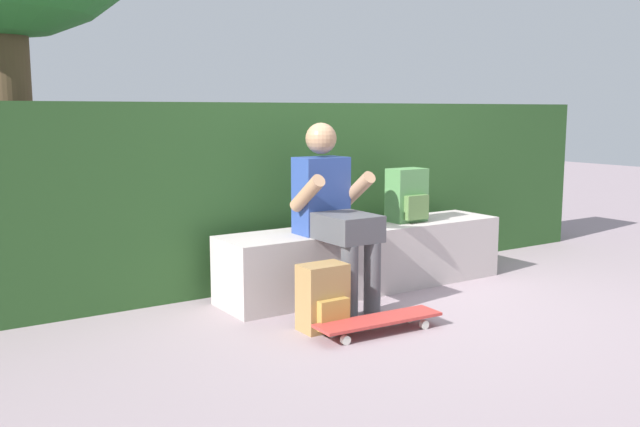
{
  "coord_description": "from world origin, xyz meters",
  "views": [
    {
      "loc": [
        -3.02,
        -3.66,
        1.3
      ],
      "look_at": [
        -0.3,
        0.46,
        0.57
      ],
      "focal_mm": 38.98,
      "sensor_mm": 36.0,
      "label": 1
    }
  ],
  "objects_px": {
    "person_skater": "(333,207)",
    "backpack_on_ground": "(324,298)",
    "skateboard_near_person": "(379,321)",
    "bench_main": "(366,257)",
    "backpack_on_bench": "(407,196)"
  },
  "relations": [
    {
      "from": "person_skater",
      "to": "backpack_on_ground",
      "type": "height_order",
      "value": "person_skater"
    },
    {
      "from": "bench_main",
      "to": "backpack_on_bench",
      "type": "bearing_deg",
      "value": -1.43
    },
    {
      "from": "bench_main",
      "to": "backpack_on_ground",
      "type": "bearing_deg",
      "value": -141.42
    },
    {
      "from": "skateboard_near_person",
      "to": "bench_main",
      "type": "bearing_deg",
      "value": 57.16
    },
    {
      "from": "person_skater",
      "to": "skateboard_near_person",
      "type": "distance_m",
      "value": 0.88
    },
    {
      "from": "bench_main",
      "to": "person_skater",
      "type": "xyz_separation_m",
      "value": [
        -0.44,
        -0.22,
        0.43
      ]
    },
    {
      "from": "bench_main",
      "to": "person_skater",
      "type": "height_order",
      "value": "person_skater"
    },
    {
      "from": "person_skater",
      "to": "backpack_on_ground",
      "type": "relative_size",
      "value": 3.05
    },
    {
      "from": "skateboard_near_person",
      "to": "backpack_on_bench",
      "type": "bearing_deg",
      "value": 42.4
    },
    {
      "from": "person_skater",
      "to": "bench_main",
      "type": "bearing_deg",
      "value": 26.39
    },
    {
      "from": "bench_main",
      "to": "skateboard_near_person",
      "type": "distance_m",
      "value": 1.04
    },
    {
      "from": "person_skater",
      "to": "backpack_on_ground",
      "type": "xyz_separation_m",
      "value": [
        -0.35,
        -0.42,
        -0.47
      ]
    },
    {
      "from": "skateboard_near_person",
      "to": "backpack_on_ground",
      "type": "xyz_separation_m",
      "value": [
        -0.24,
        0.23,
        0.12
      ]
    },
    {
      "from": "person_skater",
      "to": "backpack_on_bench",
      "type": "xyz_separation_m",
      "value": [
        0.82,
        0.21,
        -0.0
      ]
    },
    {
      "from": "skateboard_near_person",
      "to": "backpack_on_bench",
      "type": "distance_m",
      "value": 1.4
    }
  ]
}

